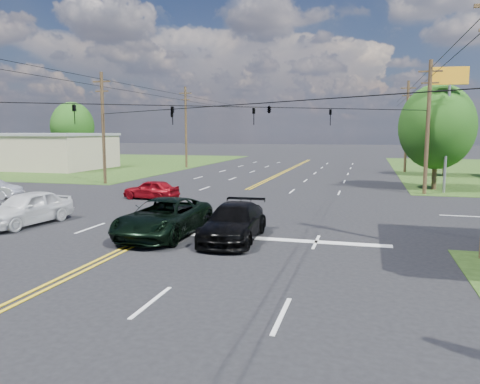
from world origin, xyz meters
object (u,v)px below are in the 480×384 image
(pole_nw, at_px, (103,127))
(pickup_dkgreen, at_px, (164,218))
(tree_far_l, at_px, (72,127))
(pole_ne, at_px, (428,126))
(pickup_white, at_px, (27,208))
(suv_black, at_px, (234,222))
(tree_right_a, at_px, (437,127))
(pole_left_far, at_px, (186,126))
(tree_right_b, at_px, (446,134))
(pole_right_far, at_px, (407,125))
(retail_nw, at_px, (38,152))

(pole_nw, xyz_separation_m, pickup_dkgreen, (13.50, -17.57, -4.11))
(pole_nw, relative_size, tree_far_l, 1.09)
(pole_ne, relative_size, pickup_dkgreen, 1.63)
(pickup_white, bearing_deg, pole_nw, 116.05)
(pole_ne, distance_m, suv_black, 20.28)
(pickup_white, bearing_deg, tree_right_a, 50.14)
(pole_left_far, height_order, tree_right_b, pole_left_far)
(pole_right_far, distance_m, suv_black, 37.94)
(pole_nw, bearing_deg, pole_right_far, 36.16)
(tree_right_a, height_order, suv_black, tree_right_a)
(tree_right_a, bearing_deg, pickup_dkgreen, -123.28)
(pole_nw, height_order, pickup_dkgreen, pole_nw)
(tree_right_a, xyz_separation_m, tree_right_b, (2.50, 12.00, -0.65))
(tree_far_l, xyz_separation_m, suv_black, (35.63, -40.50, -4.44))
(tree_far_l, distance_m, suv_black, 54.13)
(pole_ne, xyz_separation_m, suv_black, (-9.37, -17.50, -4.16))
(tree_right_a, bearing_deg, pole_nw, -173.66)
(tree_far_l, bearing_deg, pole_ne, -27.07)
(pole_left_far, xyz_separation_m, pickup_dkgreen, (13.50, -36.57, -4.36))
(pole_left_far, relative_size, suv_black, 1.92)
(pole_ne, bearing_deg, tree_far_l, 152.93)
(pole_ne, height_order, tree_right_b, pole_ne)
(retail_nw, relative_size, tree_right_b, 2.26)
(pole_ne, relative_size, pole_left_far, 0.95)
(pole_left_far, relative_size, tree_right_a, 1.22)
(pole_right_far, distance_m, tree_right_b, 5.40)
(retail_nw, xyz_separation_m, tree_right_b, (46.50, 2.00, 2.22))
(pole_nw, bearing_deg, tree_far_l, 129.56)
(tree_right_b, xyz_separation_m, pickup_dkgreen, (-16.00, -32.57, -3.41))
(pole_left_far, xyz_separation_m, tree_right_b, (29.50, -4.00, -0.95))
(pole_ne, height_order, tree_far_l, pole_ne)
(tree_right_a, xyz_separation_m, pickup_dkgreen, (-13.50, -20.57, -4.06))
(pole_ne, relative_size, pickup_white, 1.97)
(pole_left_far, distance_m, tree_right_a, 31.39)
(pole_nw, height_order, pole_right_far, pole_right_far)
(pole_ne, height_order, tree_right_a, pole_ne)
(pickup_dkgreen, distance_m, suv_black, 3.13)
(pole_right_far, height_order, pickup_white, pole_right_far)
(suv_black, xyz_separation_m, pickup_white, (-10.59, 0.50, 0.06))
(pickup_dkgreen, bearing_deg, retail_nw, 136.25)
(pole_nw, xyz_separation_m, tree_far_l, (-19.00, 23.00, 0.28))
(retail_nw, relative_size, pole_ne, 1.68)
(retail_nw, bearing_deg, pole_ne, -16.82)
(tree_right_b, bearing_deg, tree_right_a, -101.77)
(suv_black, relative_size, pickup_white, 1.08)
(tree_right_a, bearing_deg, pickup_white, -136.34)
(pole_right_far, relative_size, tree_right_a, 1.22)
(pickup_dkgreen, xyz_separation_m, pickup_white, (-7.46, 0.57, 0.01))
(tree_far_l, bearing_deg, retail_nw, -78.69)
(tree_far_l, bearing_deg, pickup_white, -57.95)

